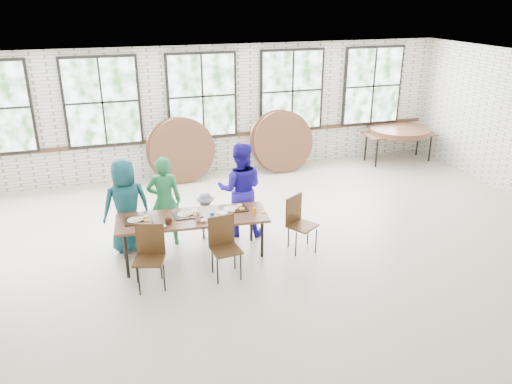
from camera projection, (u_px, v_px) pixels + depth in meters
room at (202, 98)px, 11.40m from camera, size 12.00×12.00×12.00m
dining_table at (192, 220)px, 7.98m from camera, size 2.46×1.02×0.74m
chair_near_left at (150, 250)px, 7.30m from camera, size 0.53×0.52×0.95m
chair_near_right at (224, 241)px, 7.57m from camera, size 0.46×0.45×0.95m
chair_spare at (298, 218)px, 8.34m from camera, size 0.57×0.57×0.95m
adult_teal at (126, 205)px, 8.24m from camera, size 0.85×0.62×1.60m
adult_green at (165, 201)px, 8.42m from camera, size 0.61×0.44×1.58m
toddler at (206, 216)px, 8.75m from camera, size 0.62×0.45×0.86m
adult_blue at (240, 189)px, 8.78m from camera, size 0.99×0.88×1.70m
storage_table at (399, 135)px, 12.73m from camera, size 1.85×0.87×0.74m
tabletop_clutter at (198, 215)px, 7.95m from camera, size 2.07×0.58×0.11m
round_tops_stacked at (400, 131)px, 12.69m from camera, size 1.50×1.50×0.13m
round_tops_leaning at (233, 146)px, 11.69m from camera, size 4.01×0.48×1.48m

